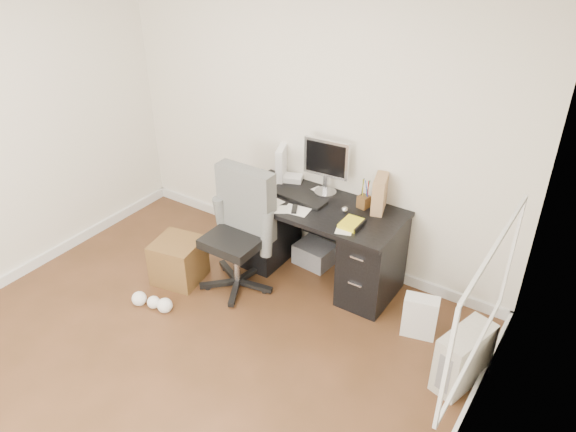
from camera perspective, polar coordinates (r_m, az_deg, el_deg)
name	(u,v)px	position (r m, az deg, el deg)	size (l,w,h in m)	color
ground	(169,372)	(4.46, -12.03, -15.23)	(4.00, 4.00, 0.00)	#402914
room_shell	(146,174)	(3.48, -14.25, 4.20)	(4.02, 4.02, 2.71)	white
desk	(317,239)	(5.06, 2.98, -2.32)	(1.50, 0.70, 0.75)	black
loose_papers	(296,201)	(4.92, 0.78, 1.53)	(1.10, 0.60, 0.00)	white
lcd_monitor	(326,167)	(4.94, 3.91, 5.01)	(0.42, 0.24, 0.53)	silver
keyboard	(302,198)	(4.94, 1.39, 1.79)	(0.46, 0.16, 0.03)	black
computer_mouse	(345,210)	(4.76, 5.79, 0.63)	(0.06, 0.06, 0.06)	silver
travel_mug	(260,178)	(5.14, -2.83, 3.83)	(0.07, 0.07, 0.16)	#16169A
white_binder	(282,162)	(5.26, -0.63, 5.48)	(0.13, 0.28, 0.32)	white
magazine_file	(380,194)	(4.78, 9.30, 2.25)	(0.13, 0.26, 0.31)	#946847
pen_cup	(364,194)	(4.81, 7.75, 2.25)	(0.11, 0.11, 0.26)	#503116
yellow_book	(352,224)	(4.60, 6.49, -0.77)	(0.16, 0.20, 0.04)	yellow
paper_remote	(296,209)	(4.78, 0.85, 0.67)	(0.22, 0.18, 0.02)	white
office_chair	(235,234)	(4.86, -5.42, -1.82)	(0.62, 0.62, 1.10)	#505250
pc_tower	(463,358)	(4.33, 17.40, -13.56)	(0.21, 0.47, 0.47)	#ACA99B
shopping_bag	(420,316)	(4.66, 13.26, -9.90)	(0.27, 0.19, 0.37)	white
wicker_basket	(179,260)	(5.21, -11.05, -4.46)	(0.40, 0.40, 0.40)	#4B3016
desk_printer	(315,254)	(5.38, 2.73, -3.86)	(0.34, 0.28, 0.20)	slate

